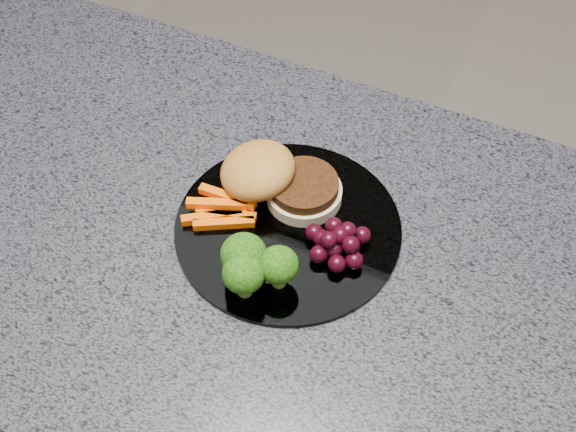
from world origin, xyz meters
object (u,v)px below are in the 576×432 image
Objects in this scene: island_cabinet at (239,407)px; burger at (274,180)px; plate at (288,228)px; grape_bunch at (338,242)px.

island_cabinet is 0.50m from burger.
island_cabinet is at bearing -153.86° from plate.
grape_bunch reaches higher than plate.
grape_bunch is (0.06, -0.01, 0.02)m from plate.
plate is 0.06m from burger.
island_cabinet is 4.62× the size of plate.
grape_bunch reaches higher than island_cabinet.
island_cabinet is 15.90× the size of grape_bunch.
burger reaches higher than plate.
burger is (-0.04, 0.04, 0.02)m from plate.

